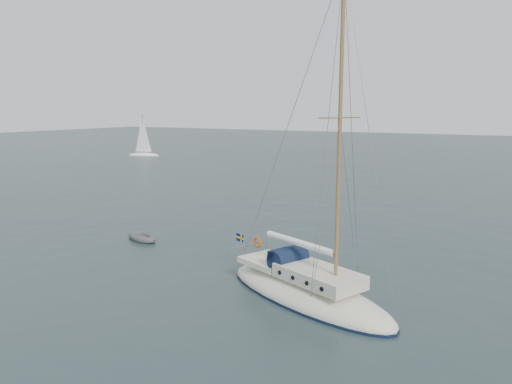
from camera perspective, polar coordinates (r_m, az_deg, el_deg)
The scene contains 4 objects.
ground at distance 26.55m, azimuth 1.17°, elevation -9.14°, with size 300.00×300.00×0.00m, color black.
sailboat at distance 22.79m, azimuth 5.83°, elevation -9.45°, with size 10.29×3.08×14.65m.
dinghy at distance 33.56m, azimuth -12.91°, elevation -5.05°, with size 2.81×1.27×0.40m.
distant_yacht_a at distance 92.03m, azimuth -12.79°, elevation 6.16°, with size 5.93×3.16×7.86m.
Camera 1 is at (11.83, -22.18, 8.53)m, focal length 35.00 mm.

